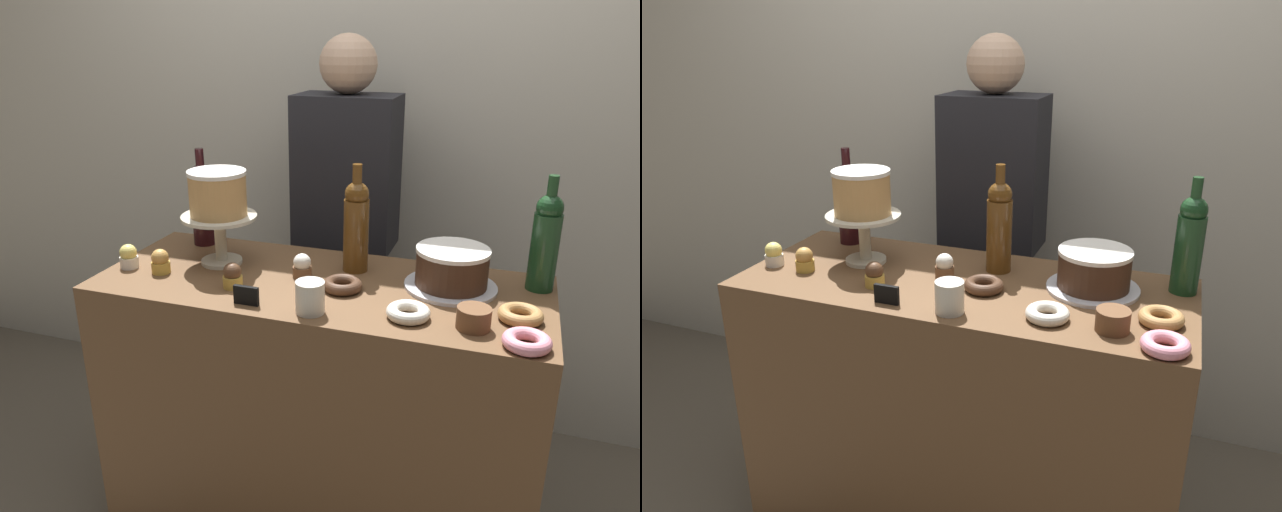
% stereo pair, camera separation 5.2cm
% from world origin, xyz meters
% --- Properties ---
extents(back_wall, '(6.00, 0.05, 2.60)m').
position_xyz_m(back_wall, '(0.00, 0.84, 1.30)').
color(back_wall, beige).
rests_on(back_wall, ground_plane).
extents(display_counter, '(1.30, 0.53, 0.92)m').
position_xyz_m(display_counter, '(0.00, 0.00, 0.46)').
color(display_counter, brown).
rests_on(display_counter, ground_plane).
extents(cake_stand_pedestal, '(0.23, 0.23, 0.16)m').
position_xyz_m(cake_stand_pedestal, '(-0.34, 0.05, 1.03)').
color(cake_stand_pedestal, beige).
rests_on(cake_stand_pedestal, display_counter).
extents(white_layer_cake, '(0.18, 0.18, 0.14)m').
position_xyz_m(white_layer_cake, '(-0.34, 0.05, 1.15)').
color(white_layer_cake, tan).
rests_on(white_layer_cake, cake_stand_pedestal).
extents(silver_serving_platter, '(0.26, 0.26, 0.01)m').
position_xyz_m(silver_serving_platter, '(0.36, 0.08, 0.93)').
color(silver_serving_platter, silver).
rests_on(silver_serving_platter, display_counter).
extents(chocolate_round_cake, '(0.20, 0.20, 0.11)m').
position_xyz_m(chocolate_round_cake, '(0.36, 0.08, 0.99)').
color(chocolate_round_cake, '#3D2619').
rests_on(chocolate_round_cake, silver_serving_platter).
extents(wine_bottle_dark_red, '(0.08, 0.08, 0.33)m').
position_xyz_m(wine_bottle_dark_red, '(-0.48, 0.19, 1.07)').
color(wine_bottle_dark_red, black).
rests_on(wine_bottle_dark_red, display_counter).
extents(wine_bottle_amber, '(0.08, 0.08, 0.33)m').
position_xyz_m(wine_bottle_amber, '(0.07, 0.12, 1.07)').
color(wine_bottle_amber, '#5B3814').
rests_on(wine_bottle_amber, display_counter).
extents(wine_bottle_green, '(0.08, 0.08, 0.33)m').
position_xyz_m(wine_bottle_green, '(0.60, 0.15, 1.07)').
color(wine_bottle_green, '#193D1E').
rests_on(wine_bottle_green, display_counter).
extents(cupcake_caramel, '(0.06, 0.06, 0.07)m').
position_xyz_m(cupcake_caramel, '(-0.48, -0.09, 0.96)').
color(cupcake_caramel, gold).
rests_on(cupcake_caramel, display_counter).
extents(cupcake_chocolate, '(0.06, 0.06, 0.07)m').
position_xyz_m(cupcake_chocolate, '(-0.22, -0.12, 0.96)').
color(cupcake_chocolate, gold).
rests_on(cupcake_chocolate, display_counter).
extents(cupcake_lemon, '(0.06, 0.06, 0.07)m').
position_xyz_m(cupcake_lemon, '(-0.59, -0.08, 0.96)').
color(cupcake_lemon, white).
rests_on(cupcake_lemon, display_counter).
extents(cupcake_vanilla, '(0.06, 0.06, 0.07)m').
position_xyz_m(cupcake_vanilla, '(-0.06, 0.01, 0.96)').
color(cupcake_vanilla, brown).
rests_on(cupcake_vanilla, display_counter).
extents(donut_sugar, '(0.11, 0.11, 0.03)m').
position_xyz_m(donut_sugar, '(0.29, -0.15, 0.94)').
color(donut_sugar, silver).
rests_on(donut_sugar, display_counter).
extents(donut_chocolate, '(0.11, 0.11, 0.03)m').
position_xyz_m(donut_chocolate, '(0.08, -0.04, 0.94)').
color(donut_chocolate, '#472D1E').
rests_on(donut_chocolate, display_counter).
extents(donut_maple, '(0.11, 0.11, 0.03)m').
position_xyz_m(donut_maple, '(0.55, -0.07, 0.94)').
color(donut_maple, '#B27F47').
rests_on(donut_maple, display_counter).
extents(donut_pink, '(0.11, 0.11, 0.03)m').
position_xyz_m(donut_pink, '(0.57, -0.21, 0.94)').
color(donut_pink, pink).
rests_on(donut_pink, display_counter).
extents(cookie_stack, '(0.08, 0.08, 0.05)m').
position_xyz_m(cookie_stack, '(0.45, -0.15, 0.95)').
color(cookie_stack, brown).
rests_on(cookie_stack, display_counter).
extents(price_sign_chalkboard, '(0.07, 0.01, 0.05)m').
position_xyz_m(price_sign_chalkboard, '(-0.14, -0.21, 0.95)').
color(price_sign_chalkboard, black).
rests_on(price_sign_chalkboard, display_counter).
extents(coffee_cup_ceramic, '(0.08, 0.08, 0.08)m').
position_xyz_m(coffee_cup_ceramic, '(0.04, -0.20, 0.96)').
color(coffee_cup_ceramic, silver).
rests_on(coffee_cup_ceramic, display_counter).
extents(barista_figure, '(0.36, 0.22, 1.60)m').
position_xyz_m(barista_figure, '(-0.08, 0.53, 0.84)').
color(barista_figure, black).
rests_on(barista_figure, ground_plane).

